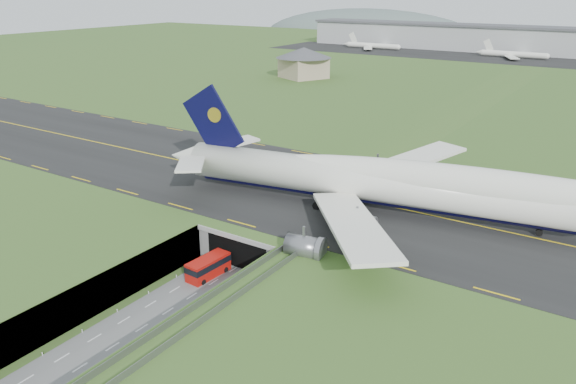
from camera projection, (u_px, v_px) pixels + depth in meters
The scene contains 10 objects.
ground at pixel (205, 289), 86.49m from camera, with size 900.00×900.00×0.00m, color #365923.
airfield_deck at pixel (204, 271), 85.44m from camera, with size 800.00×800.00×6.00m, color gray.
trench_road at pixel (170, 310), 80.57m from camera, with size 12.00×75.00×0.20m, color slate.
taxiway at pixel (315, 190), 110.26m from camera, with size 800.00×44.00×0.18m, color black.
tunnel_portal at pixel (267, 232), 98.44m from camera, with size 17.00×22.30×6.00m.
guideway at pixel (165, 346), 63.99m from camera, with size 3.00×53.00×7.05m.
jumbo_jet at pixel (411, 186), 96.06m from camera, with size 100.05×62.76×21.05m.
shuttle_tram at pixel (208, 267), 89.54m from camera, with size 3.39×7.90×3.15m.
service_building at pixel (304, 60), 240.67m from camera, with size 31.69×31.69×13.01m.
cargo_terminal at pixel (555, 41), 316.61m from camera, with size 320.00×67.00×15.60m.
Camera 1 is at (52.31, -56.49, 44.04)m, focal length 35.00 mm.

